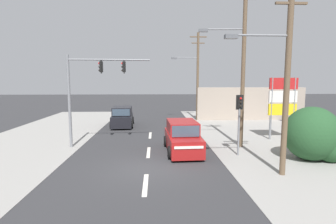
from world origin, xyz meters
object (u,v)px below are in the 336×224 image
Objects in this scene: utility_pole_midground_right at (242,61)px; pedestal_signal_right_kerb at (239,115)px; utility_pole_background_right at (196,74)px; suv_oncoming_near at (182,138)px; shopping_plaza_sign at (283,100)px; traffic_signal_mast at (89,84)px; utility_pole_foreground_right at (284,72)px; suv_receding_far at (122,117)px.

utility_pole_midground_right reaches higher than pedestal_signal_right_kerb.
utility_pole_background_right reaches higher than suv_oncoming_near.
shopping_plaza_sign is at bearing 27.32° from utility_pole_midground_right.
utility_pole_background_right is 14.28m from traffic_signal_mast.
shopping_plaza_sign reaches higher than suv_oncoming_near.
utility_pole_foreground_right is at bearing -29.65° from traffic_signal_mast.
utility_pole_foreground_right is at bearing -56.52° from suv_receding_far.
shopping_plaza_sign is at bearing -63.26° from utility_pole_background_right.
utility_pole_background_right is 13.69m from suv_oncoming_near.
traffic_signal_mast is 1.30× the size of shopping_plaza_sign.
pedestal_signal_right_kerb is at bearing -88.45° from utility_pole_background_right.
utility_pole_foreground_right is at bearing -87.65° from utility_pole_midground_right.
traffic_signal_mast is at bearing -173.47° from shopping_plaza_sign.
pedestal_signal_right_kerb is at bearing -15.17° from traffic_signal_mast.
pedestal_signal_right_kerb is at bearing 105.80° from utility_pole_foreground_right.
traffic_signal_mast is at bearing 166.23° from suv_oncoming_near.
utility_pole_background_right is 11.08m from shopping_plaza_sign.
utility_pole_background_right reaches higher than pedestal_signal_right_kerb.
suv_receding_far is (1.09, 7.78, -3.26)m from traffic_signal_mast.
suv_receding_far is at bearing 153.57° from shopping_plaza_sign.
pedestal_signal_right_kerb is (0.37, -13.74, -2.66)m from utility_pole_background_right.
utility_pole_foreground_right reaches higher than suv_oncoming_near.
suv_oncoming_near is at bearing -13.77° from traffic_signal_mast.
traffic_signal_mast is (-8.71, -11.27, -0.93)m from utility_pole_background_right.
utility_pole_foreground_right is 1.91× the size of shopping_plaza_sign.
utility_pole_midground_right is 9.90m from traffic_signal_mast.
utility_pole_midground_right is 1.12× the size of utility_pole_background_right.
pedestal_signal_right_kerb reaches higher than suv_receding_far.
suv_receding_far is (-4.82, 9.23, 0.00)m from suv_oncoming_near.
shopping_plaza_sign is at bearing 63.52° from utility_pole_foreground_right.
traffic_signal_mast reaches higher than suv_receding_far.
traffic_signal_mast is (-10.00, 5.69, -0.60)m from utility_pole_foreground_right.
utility_pole_foreground_right reaches higher than shopping_plaza_sign.
traffic_signal_mast is at bearing 150.35° from utility_pole_foreground_right.
suv_oncoming_near is (-3.87, -1.03, -4.76)m from utility_pole_midground_right.
utility_pole_midground_right is 2.29× the size of suv_oncoming_near.
utility_pole_background_right is 2.65× the size of pedestal_signal_right_kerb.
utility_pole_midground_right is 6.22m from suv_oncoming_near.
suv_receding_far is (-8.00, 10.24, -1.53)m from pedestal_signal_right_kerb.
utility_pole_midground_right reaches higher than suv_receding_far.
utility_pole_midground_right is at bearing 14.88° from suv_oncoming_near.
suv_receding_far is (-8.91, 13.47, -3.87)m from utility_pole_foreground_right.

